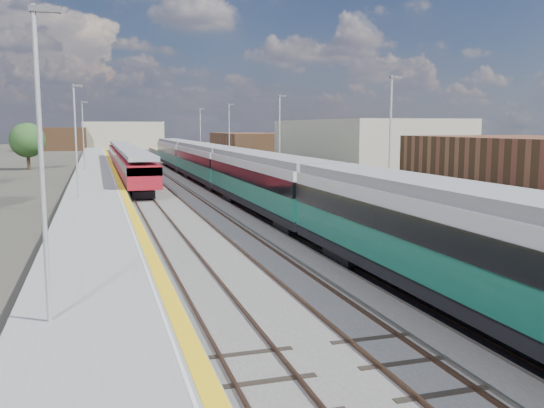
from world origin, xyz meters
name	(u,v)px	position (x,y,z in m)	size (l,w,h in m)	color
ground	(192,185)	(0.00, 50.00, 0.00)	(320.00, 320.00, 0.00)	#47443A
ballast_bed	(166,183)	(-2.25, 52.50, 0.03)	(10.50, 155.00, 0.06)	#565451
tracks	(170,181)	(-1.65, 54.18, 0.11)	(8.96, 160.00, 0.17)	#4C3323
platform_right	(237,176)	(5.28, 52.49, 0.54)	(4.70, 155.00, 8.52)	slate
platform_left	(96,180)	(-9.05, 52.49, 0.52)	(4.30, 155.00, 8.52)	slate
buildings	(53,105)	(-18.12, 138.60, 10.70)	(72.00, 185.50, 40.00)	brown
green_train	(229,168)	(1.50, 39.79, 2.34)	(3.02, 84.05, 3.33)	black
red_train	(126,158)	(-5.50, 64.52, 1.99)	(2.67, 54.17, 3.37)	black
tree_c	(27,140)	(-17.65, 76.86, 3.95)	(4.64, 4.64, 6.28)	#382619
tree_d	(328,142)	(21.73, 67.43, 3.68)	(4.32, 4.32, 5.85)	#382619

